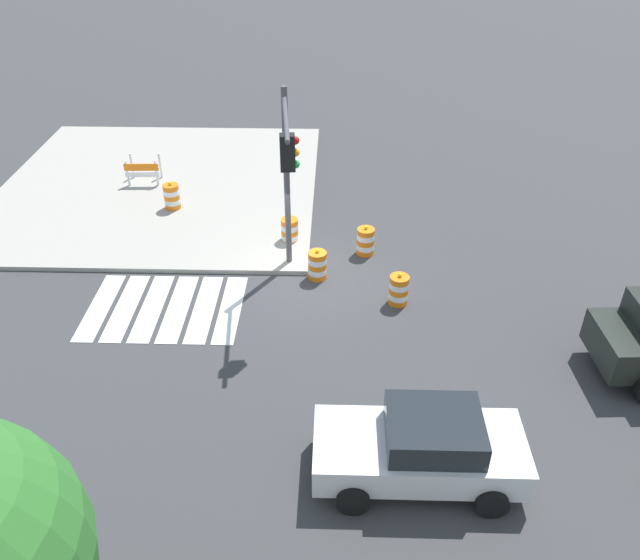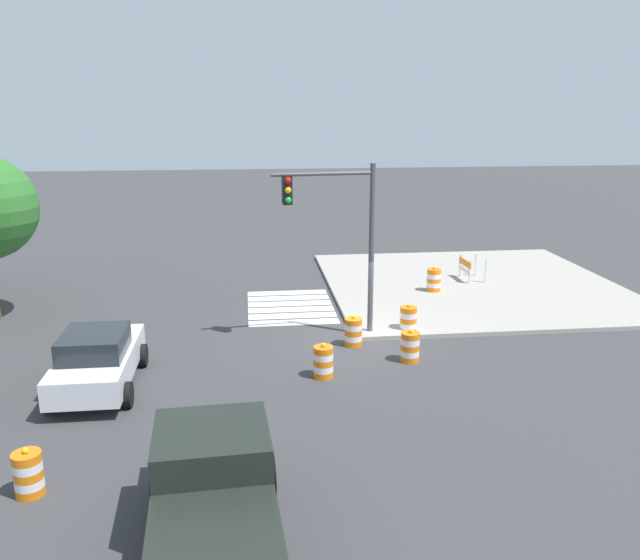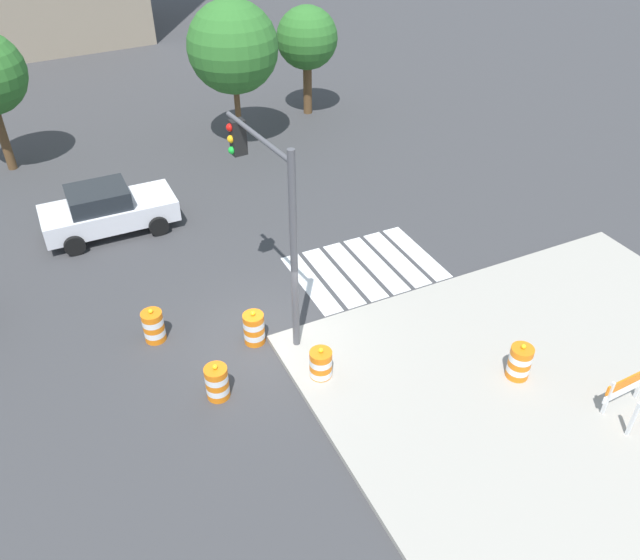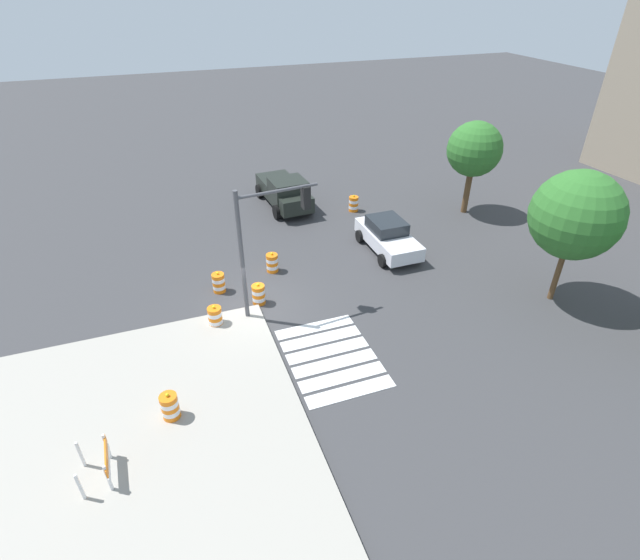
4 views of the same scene
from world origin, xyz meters
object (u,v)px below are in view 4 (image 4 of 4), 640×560
pickup_truck (285,192)px  construction_barricade (101,462)px  traffic_barrel_median_near (272,263)px  traffic_barrel_median_far (215,317)px  traffic_barrel_crosswalk_end (354,204)px  sports_car (388,236)px  traffic_barrel_on_sidewalk (170,406)px  traffic_barrel_far_curb (259,294)px  traffic_light_pole (268,228)px  street_tree_streetside_near (474,150)px  street_tree_streetside_mid (576,215)px  traffic_barrel_near_corner (219,283)px

pickup_truck → construction_barricade: size_ratio=4.04×
traffic_barrel_median_near → traffic_barrel_median_far: bearing=-44.4°
traffic_barrel_crosswalk_end → traffic_barrel_median_far: bearing=-49.1°
sports_car → traffic_barrel_on_sidewalk: sports_car is taller
traffic_barrel_far_curb → traffic_light_pole: 3.57m
traffic_barrel_median_near → construction_barricade: bearing=-38.6°
street_tree_streetside_near → street_tree_streetside_mid: bearing=-10.2°
construction_barricade → street_tree_streetside_mid: 18.80m
traffic_barrel_median_near → traffic_barrel_crosswalk_end: bearing=128.1°
traffic_barrel_near_corner → traffic_barrel_on_sidewalk: bearing=-21.6°
traffic_barrel_median_near → traffic_light_pole: 4.74m
traffic_barrel_crosswalk_end → traffic_light_pole: size_ratio=0.19×
pickup_truck → construction_barricade: 19.05m
traffic_barrel_crosswalk_end → traffic_barrel_far_curb: same height
street_tree_streetside_near → traffic_barrel_on_sidewalk: bearing=-60.1°
traffic_barrel_on_sidewalk → traffic_barrel_median_near: bearing=144.9°
traffic_barrel_on_sidewalk → construction_barricade: traffic_barrel_on_sidewalk is taller
traffic_barrel_on_sidewalk → street_tree_streetside_mid: (-1.32, 16.33, 3.40)m
sports_car → traffic_barrel_median_near: (-0.00, -6.09, -0.36)m
traffic_barrel_near_corner → street_tree_streetside_near: size_ratio=0.19×
traffic_barrel_far_curb → traffic_barrel_on_sidewalk: size_ratio=1.00×
traffic_barrel_crosswalk_end → traffic_barrel_on_sidewalk: traffic_barrel_on_sidewalk is taller
pickup_truck → traffic_barrel_median_near: size_ratio=5.15×
traffic_barrel_median_far → traffic_barrel_far_curb: same height
pickup_truck → traffic_barrel_median_far: size_ratio=5.15×
traffic_barrel_median_near → street_tree_streetside_mid: 13.14m
traffic_barrel_far_curb → construction_barricade: size_ratio=0.78×
traffic_barrel_crosswalk_end → traffic_barrel_median_far: size_ratio=1.00×
traffic_barrel_on_sidewalk → street_tree_streetside_mid: street_tree_streetside_mid is taller
traffic_barrel_near_corner → street_tree_streetside_mid: 15.12m
traffic_barrel_far_curb → traffic_barrel_on_sidewalk: traffic_barrel_on_sidewalk is taller
traffic_barrel_near_corner → pickup_truck: bearing=145.3°
traffic_barrel_crosswalk_end → traffic_barrel_far_curb: 10.60m
sports_car → traffic_barrel_far_curb: (2.36, -7.34, -0.36)m
traffic_barrel_crosswalk_end → traffic_light_pole: 11.41m
sports_car → traffic_barrel_far_curb: bearing=-72.2°
sports_car → construction_barricade: bearing=-55.6°
pickup_truck → traffic_barrel_far_curb: pickup_truck is taller
traffic_barrel_on_sidewalk → construction_barricade: 2.49m
sports_car → traffic_barrel_on_sidewalk: bearing=-56.2°
pickup_truck → construction_barricade: pickup_truck is taller
sports_car → traffic_barrel_near_corner: bearing=-84.4°
traffic_barrel_median_far → street_tree_streetside_near: street_tree_streetside_near is taller
traffic_barrel_median_far → traffic_light_pole: traffic_light_pole is taller
traffic_barrel_on_sidewalk → construction_barricade: (1.53, -1.96, 0.12)m
traffic_barrel_crosswalk_end → street_tree_streetside_near: bearing=68.9°
sports_car → traffic_light_pole: traffic_light_pole is taller
traffic_light_pole → street_tree_streetside_near: 14.56m
pickup_truck → traffic_barrel_far_curb: size_ratio=5.15×
traffic_barrel_median_near → traffic_barrel_on_sidewalk: traffic_barrel_on_sidewalk is taller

